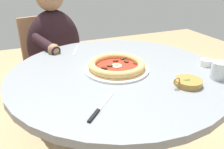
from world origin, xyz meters
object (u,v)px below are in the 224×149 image
at_px(fork_utensil, 76,50).
at_px(ramekin_capers, 206,62).
at_px(pizza_on_plate, 117,66).
at_px(diner_person, 57,70).
at_px(water_glass, 219,71).
at_px(steak_knife, 98,111).
at_px(olive_pan, 188,82).
at_px(cafe_chair_diner, 50,61).
at_px(dining_table, 117,97).

bearing_deg(fork_utensil, ramekin_capers, -41.28).
bearing_deg(pizza_on_plate, diner_person, 104.77).
bearing_deg(water_glass, fork_utensil, 128.41).
distance_m(pizza_on_plate, steak_knife, 0.37).
bearing_deg(pizza_on_plate, fork_utensil, 107.21).
distance_m(olive_pan, diner_person, 1.07).
bearing_deg(diner_person, ramekin_capers, -52.79).
xyz_separation_m(fork_utensil, diner_person, (-0.07, 0.34, -0.25)).
height_order(olive_pan, diner_person, diner_person).
bearing_deg(steak_knife, diner_person, 88.78).
xyz_separation_m(olive_pan, cafe_chair_diner, (-0.43, 1.10, -0.24)).
relative_size(water_glass, diner_person, 0.07).
relative_size(steak_knife, cafe_chair_diner, 0.18).
relative_size(dining_table, pizza_on_plate, 3.33).
bearing_deg(diner_person, fork_utensil, -77.90).
bearing_deg(steak_knife, pizza_on_plate, 55.79).
bearing_deg(fork_utensil, pizza_on_plate, -72.79).
height_order(steak_knife, cafe_chair_diner, cafe_chair_diner).
relative_size(ramekin_capers, cafe_chair_diner, 0.07).
height_order(fork_utensil, cafe_chair_diner, cafe_chair_diner).
bearing_deg(water_glass, cafe_chair_diner, 118.66).
distance_m(steak_knife, fork_utensil, 0.67).
xyz_separation_m(pizza_on_plate, water_glass, (0.38, -0.26, 0.01)).
bearing_deg(ramekin_capers, cafe_chair_diner, 124.48).
xyz_separation_m(olive_pan, diner_person, (-0.40, 0.96, -0.27)).
distance_m(pizza_on_plate, cafe_chair_diner, 0.89).
xyz_separation_m(steak_knife, ramekin_capers, (0.65, 0.18, 0.01)).
xyz_separation_m(pizza_on_plate, olive_pan, (0.21, -0.26, -0.01)).
distance_m(pizza_on_plate, olive_pan, 0.34).
bearing_deg(olive_pan, steak_knife, -174.83).
distance_m(fork_utensil, diner_person, 0.43).
xyz_separation_m(pizza_on_plate, fork_utensil, (-0.11, 0.36, -0.02)).
bearing_deg(dining_table, pizza_on_plate, 76.72).
bearing_deg(ramekin_capers, dining_table, 165.06).
height_order(pizza_on_plate, diner_person, diner_person).
distance_m(water_glass, fork_utensil, 0.79).
distance_m(pizza_on_plate, water_glass, 0.46).
relative_size(dining_table, fork_utensil, 5.86).
relative_size(dining_table, water_glass, 13.48).
xyz_separation_m(steak_knife, cafe_chair_diner, (-0.01, 1.13, -0.23)).
relative_size(steak_knife, diner_person, 0.14).
xyz_separation_m(dining_table, steak_knife, (-0.20, -0.30, 0.15)).
bearing_deg(olive_pan, cafe_chair_diner, 111.34).
xyz_separation_m(ramekin_capers, olive_pan, (-0.23, -0.14, -0.00)).
bearing_deg(cafe_chair_diner, fork_utensil, -77.46).
height_order(dining_table, pizza_on_plate, pizza_on_plate).
bearing_deg(ramekin_capers, fork_utensil, 138.72).
height_order(steak_knife, ramekin_capers, ramekin_capers).
height_order(dining_table, cafe_chair_diner, cafe_chair_diner).
xyz_separation_m(pizza_on_plate, ramekin_capers, (0.44, -0.12, -0.00)).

